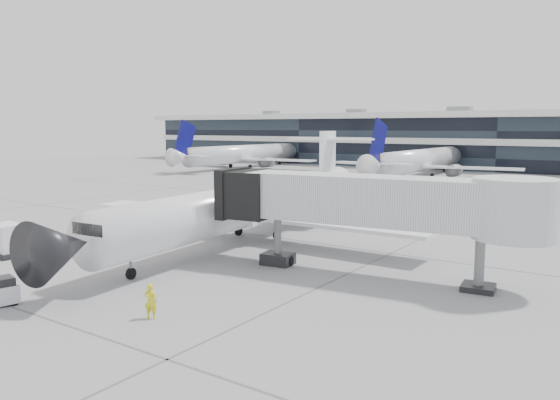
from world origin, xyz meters
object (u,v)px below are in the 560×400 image
Objects in this scene: regional_jet at (248,204)px; jet_bridge at (385,202)px; cargo_uld at (7,240)px; ramp_worker at (151,301)px.

jet_bridge is (12.28, -3.70, 1.54)m from regional_jet.
jet_bridge reaches higher than cargo_uld.
cargo_uld is at bearing -133.20° from regional_jet.
jet_bridge is 13.42m from ramp_worker.
jet_bridge is at bearing 24.34° from cargo_uld.
ramp_worker is at bearing -123.23° from jet_bridge.
cargo_uld is at bearing -32.93° from ramp_worker.
ramp_worker is (6.57, -15.35, -1.91)m from regional_jet.
jet_bridge reaches higher than ramp_worker.
jet_bridge is 24.11m from cargo_uld.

